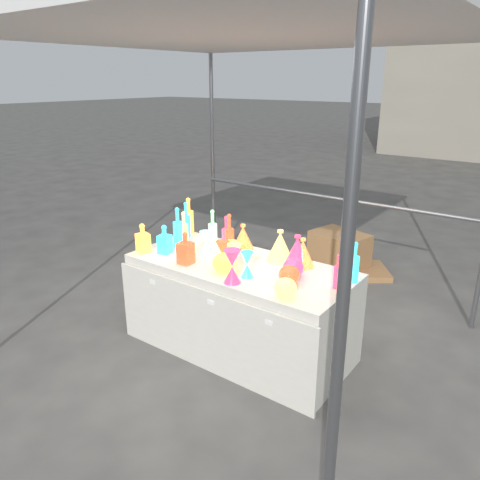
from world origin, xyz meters
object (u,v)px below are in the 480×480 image
Objects in this scene: cardboard_box_closed at (339,251)px; globe_0 at (224,264)px; display_table at (239,307)px; bottle_0 at (189,216)px; lampshade_0 at (243,237)px; decanter_0 at (143,238)px; hourglass_0 at (223,255)px.

cardboard_box_closed is 3.56× the size of globe_0.
bottle_0 reaches higher than display_table.
bottle_0 is 0.68m from lampshade_0.
bottle_0 is 1.36× the size of decanter_0.
hourglass_0 is 0.97× the size of lampshade_0.
globe_0 reaches higher than display_table.
display_table is at bearing 69.66° from hourglass_0.
hourglass_0 is at bearing -110.34° from display_table.
display_table is at bearing -58.45° from lampshade_0.
bottle_0 is 1.99× the size of globe_0.
hourglass_0 is at bearing -31.94° from bottle_0.
display_table is at bearing -74.40° from cardboard_box_closed.
globe_0 is (0.05, -0.06, -0.04)m from hourglass_0.
hourglass_0 is at bearing -75.87° from cardboard_box_closed.
display_table is 7.35× the size of decanter_0.
cardboard_box_closed is at bearing 65.34° from bottle_0.
bottle_0 reaches higher than cardboard_box_closed.
hourglass_0 is 0.45m from lampshade_0.
lampshade_0 is at bearing 105.74° from hourglass_0.
bottle_0 is at bearing 146.79° from globe_0.
bottle_0 is 0.62m from decanter_0.
globe_0 is at bearing -89.30° from display_table.
cardboard_box_closed is 2.52m from decanter_0.
cardboard_box_closed is 2.00m from bottle_0.
hourglass_0 is (0.76, 0.11, -0.02)m from decanter_0.
decanter_0 is at bearing -86.44° from bottle_0.
cardboard_box_closed is 2.29m from hourglass_0.
cardboard_box_closed is 2.44× the size of decanter_0.
hourglass_0 reaches higher than globe_0.
cardboard_box_closed is at bearing 90.38° from hourglass_0.
lampshade_0 is (-0.11, -1.77, 0.64)m from cardboard_box_closed.
cardboard_box_closed is 1.89m from lampshade_0.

